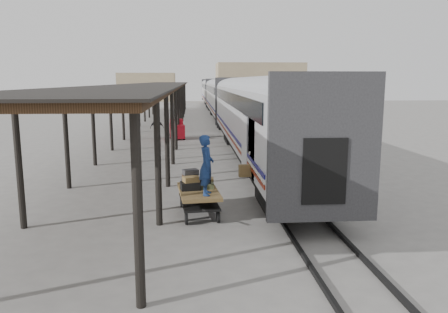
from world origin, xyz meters
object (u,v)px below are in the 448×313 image
(luggage_tug, at_px, (177,130))
(pedestrian, at_px, (157,128))
(porter, at_px, (207,165))
(baggage_cart, at_px, (199,196))

(luggage_tug, xyz_separation_m, pedestrian, (-1.52, 0.00, 0.20))
(porter, relative_size, pedestrian, 1.08)
(baggage_cart, relative_size, porter, 1.32)
(baggage_cart, bearing_deg, pedestrian, 92.69)
(luggage_tug, distance_m, porter, 19.99)
(porter, bearing_deg, luggage_tug, 9.93)
(baggage_cart, distance_m, luggage_tug, 19.29)
(baggage_cart, height_order, porter, porter)
(baggage_cart, relative_size, pedestrian, 1.42)
(baggage_cart, xyz_separation_m, luggage_tug, (-1.35, 19.24, 0.04))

